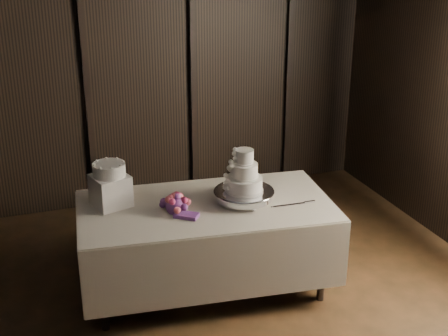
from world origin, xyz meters
TOP-DOWN VIEW (x-y plane):
  - room at (0.00, 0.00)m, footprint 6.08×7.08m
  - display_table at (0.62, 1.56)m, footprint 2.09×1.25m
  - cake_stand at (0.92, 1.52)m, footprint 0.60×0.60m
  - wedding_cake at (0.89, 1.50)m, footprint 0.33×0.29m
  - bouquet at (0.36, 1.51)m, footprint 0.46×0.48m
  - box_pedestal at (-0.08, 1.80)m, footprint 0.32×0.32m
  - small_cake at (-0.08, 1.80)m, footprint 0.28×0.28m
  - cake_knife at (1.21, 1.32)m, footprint 0.37×0.05m

SIDE VIEW (x-z plane):
  - display_table at x=0.62m, z-range 0.04..0.80m
  - cake_knife at x=1.21m, z-range 0.76..0.77m
  - cake_stand at x=0.92m, z-range 0.76..0.85m
  - bouquet at x=0.36m, z-range 0.73..0.91m
  - box_pedestal at x=-0.08m, z-range 0.76..1.01m
  - wedding_cake at x=0.89m, z-range 0.81..1.16m
  - small_cake at x=-0.08m, z-range 1.01..1.11m
  - room at x=0.00m, z-range -0.04..3.04m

